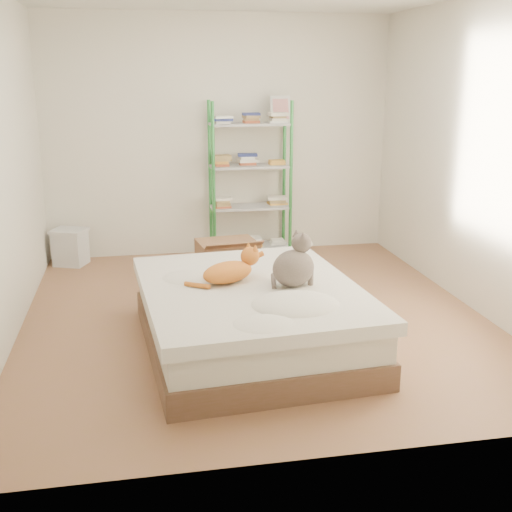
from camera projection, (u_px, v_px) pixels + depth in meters
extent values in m
cube|color=#97664C|center=(255.00, 316.00, 5.41)|extent=(3.80, 4.20, 0.01)
cube|color=silver|center=(220.00, 137.00, 7.04)|extent=(3.80, 0.01, 2.60)
cube|color=silver|center=(334.00, 220.00, 3.07)|extent=(3.80, 0.01, 2.60)
cube|color=silver|center=(1.00, 168.00, 4.72)|extent=(0.01, 4.20, 2.60)
cube|color=silver|center=(476.00, 156.00, 5.39)|extent=(0.01, 4.20, 2.60)
cube|color=brown|center=(250.00, 335.00, 4.78)|extent=(1.64, 1.98, 0.19)
cube|color=beige|center=(250.00, 311.00, 4.72)|extent=(1.59, 1.92, 0.21)
cube|color=white|center=(250.00, 291.00, 4.68)|extent=(1.67, 2.02, 0.09)
cylinder|color=#339042|center=(214.00, 183.00, 6.78)|extent=(0.04, 0.04, 1.70)
cylinder|color=#339042|center=(210.00, 179.00, 7.08)|extent=(0.04, 0.04, 1.70)
cylinder|color=#339042|center=(291.00, 181.00, 6.93)|extent=(0.04, 0.04, 1.70)
cylinder|color=#339042|center=(284.00, 176.00, 7.23)|extent=(0.04, 0.04, 1.70)
cube|color=#AEAEAE|center=(250.00, 246.00, 7.21)|extent=(0.86, 0.34, 0.02)
cube|color=#AEAEAE|center=(250.00, 207.00, 7.09)|extent=(0.86, 0.34, 0.02)
cube|color=#AEAEAE|center=(250.00, 166.00, 6.96)|extent=(0.86, 0.34, 0.02)
cube|color=#AEAEAE|center=(250.00, 124.00, 6.84)|extent=(0.86, 0.34, 0.02)
cube|color=#B24332|center=(224.00, 242.00, 7.14)|extent=(0.20, 0.16, 0.09)
cube|color=#B24332|center=(250.00, 241.00, 7.20)|extent=(0.20, 0.16, 0.09)
cube|color=#B24332|center=(276.00, 240.00, 7.25)|extent=(0.20, 0.16, 0.09)
cube|color=#B24332|center=(223.00, 203.00, 7.02)|extent=(0.20, 0.16, 0.09)
cube|color=#B24332|center=(277.00, 201.00, 7.13)|extent=(0.20, 0.16, 0.09)
cube|color=#B24332|center=(223.00, 162.00, 6.90)|extent=(0.20, 0.16, 0.09)
cube|color=#B24332|center=(250.00, 161.00, 6.95)|extent=(0.20, 0.16, 0.09)
cube|color=#B24332|center=(277.00, 160.00, 7.00)|extent=(0.20, 0.16, 0.09)
cube|color=#B24332|center=(222.00, 119.00, 6.77)|extent=(0.20, 0.16, 0.09)
cube|color=#B24332|center=(250.00, 119.00, 6.82)|extent=(0.20, 0.16, 0.09)
cube|color=#B24332|center=(277.00, 118.00, 6.88)|extent=(0.20, 0.16, 0.09)
cube|color=silver|center=(280.00, 109.00, 6.91)|extent=(0.22, 0.10, 0.27)
cube|color=red|center=(281.00, 109.00, 6.90)|extent=(0.17, 0.07, 0.21)
cube|color=#9A5D3F|center=(227.00, 260.00, 6.32)|extent=(0.61, 0.51, 0.39)
cube|color=#662599|center=(228.00, 268.00, 6.10)|extent=(0.33, 0.05, 0.09)
cube|color=#9A5D3F|center=(231.00, 247.00, 6.05)|extent=(0.58, 0.24, 0.12)
cube|color=silver|center=(70.00, 248.00, 6.82)|extent=(0.38, 0.36, 0.36)
cube|color=silver|center=(69.00, 231.00, 6.76)|extent=(0.42, 0.40, 0.03)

